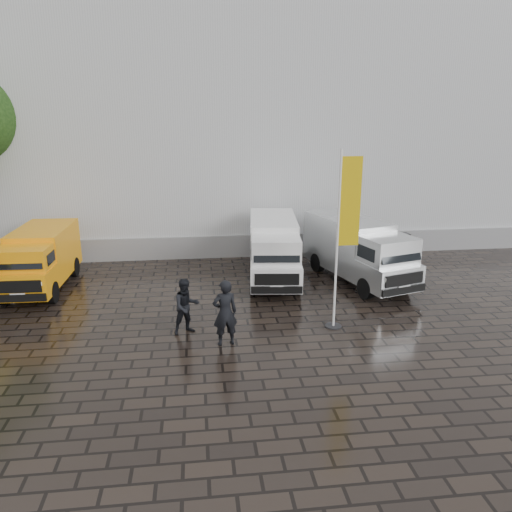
{
  "coord_description": "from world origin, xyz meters",
  "views": [
    {
      "loc": [
        -3.33,
        -13.64,
        6.38
      ],
      "look_at": [
        -1.43,
        2.2,
        1.7
      ],
      "focal_mm": 35.0,
      "sensor_mm": 36.0,
      "label": 1
    }
  ],
  "objects_px": {
    "van_white": "(274,251)",
    "van_silver": "(358,252)",
    "flagpole": "(344,231)",
    "person_front": "(225,313)",
    "van_yellow": "(40,261)",
    "wheelie_bin": "(402,243)",
    "person_tent": "(186,306)"
  },
  "relations": [
    {
      "from": "van_white",
      "to": "van_silver",
      "type": "height_order",
      "value": "van_silver"
    },
    {
      "from": "van_white",
      "to": "van_silver",
      "type": "xyz_separation_m",
      "value": [
        3.17,
        -0.59,
        0.02
      ]
    },
    {
      "from": "van_white",
      "to": "flagpole",
      "type": "xyz_separation_m",
      "value": [
        1.33,
        -4.66,
        1.86
      ]
    },
    {
      "from": "van_silver",
      "to": "flagpole",
      "type": "distance_m",
      "value": 4.83
    },
    {
      "from": "van_yellow",
      "to": "person_tent",
      "type": "bearing_deg",
      "value": -38.35
    },
    {
      "from": "van_yellow",
      "to": "van_white",
      "type": "bearing_deg",
      "value": 1.95
    },
    {
      "from": "person_front",
      "to": "person_tent",
      "type": "bearing_deg",
      "value": -50.18
    },
    {
      "from": "van_silver",
      "to": "wheelie_bin",
      "type": "distance_m",
      "value": 4.82
    },
    {
      "from": "van_silver",
      "to": "person_front",
      "type": "relative_size",
      "value": 2.83
    },
    {
      "from": "van_white",
      "to": "person_tent",
      "type": "height_order",
      "value": "van_white"
    },
    {
      "from": "flagpole",
      "to": "wheelie_bin",
      "type": "distance_m",
      "value": 9.46
    },
    {
      "from": "van_silver",
      "to": "person_front",
      "type": "xyz_separation_m",
      "value": [
        -5.38,
        -4.86,
        -0.22
      ]
    },
    {
      "from": "wheelie_bin",
      "to": "person_front",
      "type": "height_order",
      "value": "person_front"
    },
    {
      "from": "wheelie_bin",
      "to": "person_front",
      "type": "distance_m",
      "value": 12.02
    },
    {
      "from": "van_yellow",
      "to": "wheelie_bin",
      "type": "relative_size",
      "value": 4.89
    },
    {
      "from": "van_white",
      "to": "flagpole",
      "type": "distance_m",
      "value": 5.19
    },
    {
      "from": "van_silver",
      "to": "van_white",
      "type": "bearing_deg",
      "value": 152.88
    },
    {
      "from": "van_silver",
      "to": "wheelie_bin",
      "type": "bearing_deg",
      "value": 30.52
    },
    {
      "from": "flagpole",
      "to": "person_front",
      "type": "distance_m",
      "value": 4.17
    },
    {
      "from": "van_silver",
      "to": "person_tent",
      "type": "relative_size",
      "value": 3.24
    },
    {
      "from": "van_yellow",
      "to": "person_tent",
      "type": "height_order",
      "value": "van_yellow"
    },
    {
      "from": "flagpole",
      "to": "person_front",
      "type": "relative_size",
      "value": 2.79
    },
    {
      "from": "van_yellow",
      "to": "flagpole",
      "type": "height_order",
      "value": "flagpole"
    },
    {
      "from": "van_white",
      "to": "person_front",
      "type": "bearing_deg",
      "value": -105.65
    },
    {
      "from": "flagpole",
      "to": "person_front",
      "type": "height_order",
      "value": "flagpole"
    },
    {
      "from": "van_yellow",
      "to": "person_tent",
      "type": "xyz_separation_m",
      "value": [
        5.37,
        -4.49,
        -0.24
      ]
    },
    {
      "from": "wheelie_bin",
      "to": "person_tent",
      "type": "distance_m",
      "value": 12.25
    },
    {
      "from": "van_yellow",
      "to": "van_white",
      "type": "distance_m",
      "value": 8.67
    },
    {
      "from": "van_silver",
      "to": "person_tent",
      "type": "height_order",
      "value": "van_silver"
    },
    {
      "from": "flagpole",
      "to": "person_tent",
      "type": "relative_size",
      "value": 3.19
    },
    {
      "from": "van_white",
      "to": "person_tent",
      "type": "xyz_separation_m",
      "value": [
        -3.3,
        -4.55,
        -0.32
      ]
    },
    {
      "from": "van_silver",
      "to": "person_front",
      "type": "distance_m",
      "value": 7.26
    }
  ]
}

